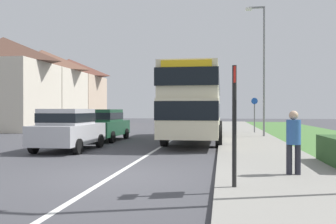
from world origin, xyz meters
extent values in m
plane|color=#424247|center=(0.00, 0.00, 0.00)|extent=(120.00, 120.00, 0.00)
cube|color=silver|center=(0.00, 8.00, 0.00)|extent=(0.14, 60.00, 0.01)
cube|color=gray|center=(4.20, 6.00, 0.06)|extent=(3.20, 68.00, 0.12)
cube|color=beige|center=(1.37, 10.67, 1.32)|extent=(2.50, 11.11, 1.65)
cube|color=beige|center=(1.37, 10.67, 2.92)|extent=(2.45, 10.89, 1.55)
cube|color=black|center=(1.37, 10.67, 1.65)|extent=(2.52, 11.16, 0.76)
cube|color=black|center=(1.37, 10.67, 3.00)|extent=(2.52, 11.16, 0.72)
cube|color=gold|center=(1.37, 5.17, 3.42)|extent=(2.00, 0.08, 0.44)
cylinder|color=black|center=(0.12, 14.12, 0.50)|extent=(0.30, 1.00, 1.00)
cylinder|color=black|center=(2.62, 14.12, 0.50)|extent=(0.30, 1.00, 1.00)
cylinder|color=black|center=(0.12, 7.62, 0.50)|extent=(0.30, 1.00, 1.00)
cylinder|color=black|center=(2.62, 7.62, 0.50)|extent=(0.30, 1.00, 1.00)
cube|color=#B7B7BC|center=(-3.55, 5.36, 0.69)|extent=(1.84, 3.94, 0.78)
cube|color=#B7B7BC|center=(-3.55, 5.16, 1.41)|extent=(1.62, 2.17, 0.64)
cube|color=black|center=(-3.55, 5.16, 1.37)|extent=(1.65, 2.19, 0.36)
cylinder|color=black|center=(-4.45, 6.58, 0.30)|extent=(0.20, 0.60, 0.60)
cylinder|color=black|center=(-2.65, 6.58, 0.30)|extent=(0.20, 0.60, 0.60)
cylinder|color=black|center=(-4.45, 4.14, 0.30)|extent=(0.20, 0.60, 0.60)
cylinder|color=black|center=(-2.65, 4.14, 0.30)|extent=(0.20, 0.60, 0.60)
cube|color=#19472D|center=(-3.61, 10.16, 0.69)|extent=(1.70, 4.35, 0.78)
cube|color=#19472D|center=(-3.61, 9.94, 1.39)|extent=(1.50, 2.39, 0.64)
cube|color=black|center=(-3.61, 9.94, 1.36)|extent=(1.53, 2.41, 0.36)
cylinder|color=black|center=(-4.45, 11.51, 0.30)|extent=(0.20, 0.60, 0.60)
cylinder|color=black|center=(-2.78, 11.51, 0.30)|extent=(0.20, 0.60, 0.60)
cylinder|color=black|center=(-4.45, 8.81, 0.30)|extent=(0.20, 0.60, 0.60)
cylinder|color=black|center=(-2.78, 8.81, 0.30)|extent=(0.20, 0.60, 0.60)
cylinder|color=#23232D|center=(4.37, 0.28, 0.42)|extent=(0.14, 0.14, 0.85)
cylinder|color=#23232D|center=(4.57, 0.28, 0.42)|extent=(0.14, 0.14, 0.85)
cylinder|color=#2D599E|center=(4.47, 0.28, 1.15)|extent=(0.34, 0.34, 0.60)
sphere|color=tan|center=(4.47, 0.28, 1.56)|extent=(0.22, 0.22, 0.22)
cylinder|color=black|center=(3.00, -1.36, 1.30)|extent=(0.09, 0.09, 2.60)
cube|color=red|center=(3.00, -1.36, 2.40)|extent=(0.04, 0.44, 0.32)
cube|color=black|center=(3.00, -1.34, 1.55)|extent=(0.06, 0.52, 0.68)
cylinder|color=slate|center=(4.99, 16.69, 1.05)|extent=(0.08, 0.08, 2.10)
cylinder|color=blue|center=(4.99, 16.69, 2.30)|extent=(0.44, 0.03, 0.44)
cylinder|color=slate|center=(5.23, 13.13, 3.92)|extent=(0.12, 0.12, 7.83)
cube|color=slate|center=(4.78, 13.13, 7.78)|extent=(0.90, 0.10, 0.10)
cube|color=silver|center=(4.33, 13.13, 7.71)|extent=(0.36, 0.20, 0.14)
cube|color=beige|center=(-14.63, 17.75, 2.75)|extent=(7.05, 6.13, 5.50)
pyramid|color=#4C3328|center=(-14.63, 17.75, 6.52)|extent=(7.05, 6.13, 2.04)
cube|color=beige|center=(-14.63, 24.00, 2.75)|extent=(7.05, 6.13, 5.50)
pyramid|color=brown|center=(-14.63, 24.00, 6.52)|extent=(7.05, 6.13, 2.04)
cube|color=#C1A88E|center=(-14.63, 30.26, 2.75)|extent=(7.05, 6.13, 5.50)
pyramid|color=brown|center=(-14.63, 30.26, 6.52)|extent=(7.05, 6.13, 2.04)
camera|label=1|loc=(2.74, -8.77, 1.69)|focal=38.33mm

